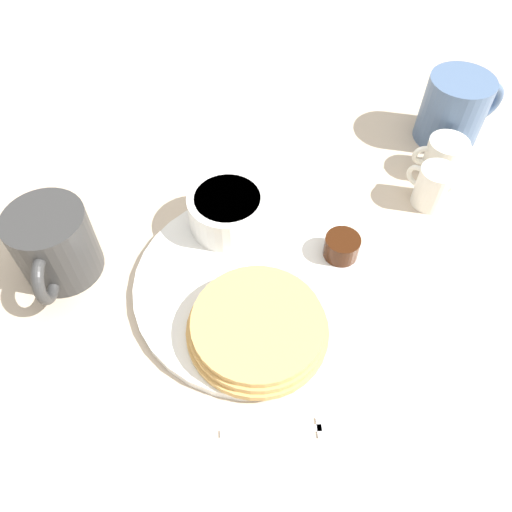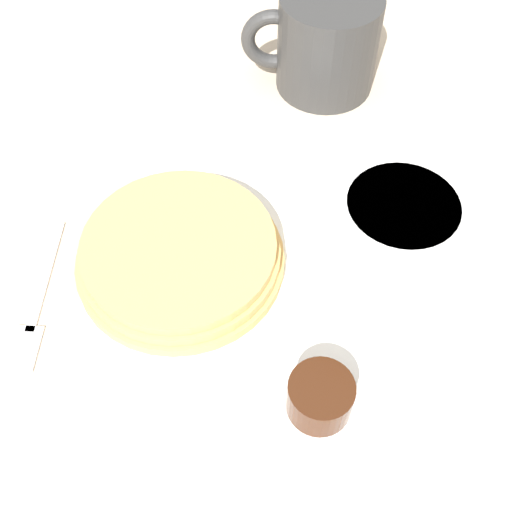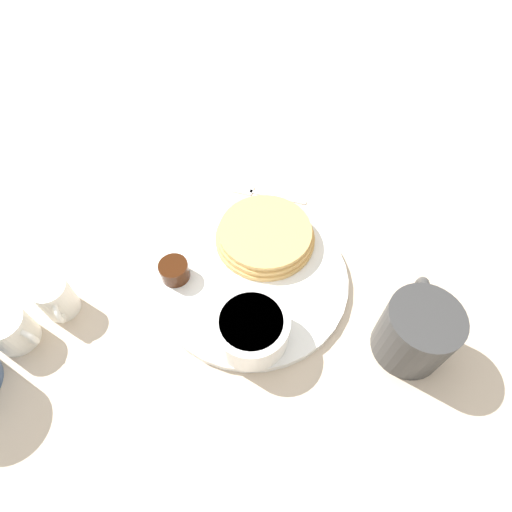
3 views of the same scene
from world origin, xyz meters
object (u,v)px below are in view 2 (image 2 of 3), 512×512
object	(u,v)px
bowl	(399,223)
fork	(35,309)
plate	(273,273)
coffee_mug	(325,43)

from	to	relation	value
bowl	fork	world-z (taller)	bowl
plate	bowl	distance (m)	0.10
plate	coffee_mug	bearing A→B (deg)	10.71
plate	fork	world-z (taller)	plate
bowl	coffee_mug	bearing A→B (deg)	34.89
coffee_mug	fork	xyz separation A→B (m)	(-0.33, 0.11, -0.04)
plate	fork	bearing A→B (deg)	122.63
bowl	coffee_mug	world-z (taller)	coffee_mug
bowl	plate	bearing A→B (deg)	127.49
bowl	coffee_mug	distance (m)	0.21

